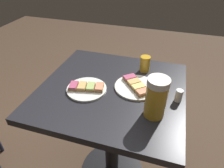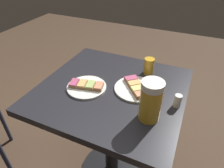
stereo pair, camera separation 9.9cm
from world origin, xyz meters
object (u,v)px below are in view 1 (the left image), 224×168
Objects in this scene: beer_mug at (156,97)px; salt_shaker at (179,96)px; plate_far at (136,86)px; plate_near at (87,88)px; beer_glass_small at (145,64)px.

salt_shaker is (0.12, -0.10, -0.06)m from beer_mug.
beer_mug is at bearing -145.54° from plate_far.
plate_near is 1.09× the size of beer_mug.
plate_far is 2.43× the size of beer_glass_small.
plate_far is at bearing 34.46° from beer_mug.
plate_near is 0.36m from beer_mug.
plate_far is 0.21m from salt_shaker.
beer_mug reaches higher than salt_shaker.
beer_mug is (-0.07, -0.34, 0.08)m from plate_near.
salt_shaker is at bearing -83.78° from plate_near.
plate_far is at bearing -68.88° from plate_near.
beer_glass_small reaches higher than plate_near.
beer_glass_small reaches higher than salt_shaker.
beer_mug reaches higher than beer_glass_small.
plate_near is at bearing 111.12° from plate_far.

